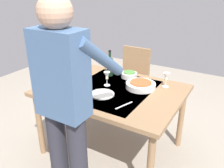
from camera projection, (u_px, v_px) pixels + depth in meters
name	position (u px, v px, depth m)	size (l,w,h in m)	color
ground_plane	(112.00, 148.00, 2.70)	(6.00, 6.00, 0.00)	#9E9384
dining_table	(112.00, 95.00, 2.43)	(1.38, 1.03, 0.75)	#93704C
chair_near	(133.00, 77.00, 3.29)	(0.40, 0.40, 0.91)	brown
person_server	(65.00, 102.00, 1.67)	(0.42, 0.61, 1.69)	#2D2D38
wine_bottle	(110.00, 66.00, 2.69)	(0.07, 0.07, 0.30)	black
wine_glass_left	(107.00, 76.00, 2.43)	(0.07, 0.07, 0.15)	white
wine_glass_right	(166.00, 77.00, 2.40)	(0.07, 0.07, 0.15)	white
water_cup_near_left	(76.00, 69.00, 2.79)	(0.08, 0.08, 0.09)	silver
water_cup_near_right	(69.00, 73.00, 2.67)	(0.07, 0.07, 0.10)	silver
serving_bowl_pasta	(141.00, 85.00, 2.40)	(0.30, 0.30, 0.07)	white
side_bowl_salad	(129.00, 75.00, 2.67)	(0.18, 0.18, 0.07)	white
dinner_plate_near	(102.00, 94.00, 2.27)	(0.23, 0.23, 0.01)	white
dinner_plate_far	(54.00, 90.00, 2.36)	(0.23, 0.23, 0.01)	white
table_knife	(124.00, 105.00, 2.07)	(0.01, 0.20, 0.01)	silver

